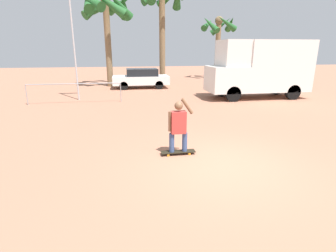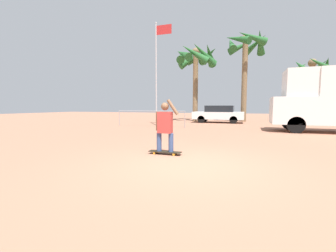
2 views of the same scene
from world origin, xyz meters
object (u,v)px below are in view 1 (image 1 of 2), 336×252
Objects in this scene: camper_van at (260,67)px; palm_tree_center_background at (163,2)px; skateboard at (178,152)px; person_skateboarder at (178,124)px; palm_tree_near_van at (219,30)px; parked_car_white at (141,78)px; palm_tree_far_left at (107,8)px; flagpole at (74,22)px.

palm_tree_center_background is (-4.64, 7.43, 4.55)m from camper_van.
person_skateboarder is (-0.00, 0.00, 0.79)m from skateboard.
palm_tree_near_van is at bearing 67.34° from skateboard.
skateboard is 0.23× the size of parked_car_white.
person_skateboarder is 0.36× the size of parked_car_white.
palm_tree_near_van is at bearing 67.33° from person_skateboarder.
skateboard is at bearing -97.08° from palm_tree_center_background.
parked_car_white is 0.69× the size of palm_tree_near_van.
flagpole reaches higher than palm_tree_far_left.
flagpole is at bearing -131.65° from parked_car_white.
palm_tree_far_left reaches higher than parked_car_white.
flagpole reaches higher than parked_car_white.
palm_tree_center_background is 1.09× the size of flagpole.
camper_van is 11.81m from palm_tree_far_left.
camper_van is at bearing -38.86° from parked_car_white.
palm_tree_far_left reaches higher than person_skateboarder.
palm_tree_center_background is (1.91, 15.32, 5.48)m from person_skateboarder.
camper_van is 11.35m from palm_tree_near_van.
person_skateboarder is at bearing -66.75° from flagpole.
skateboard is 0.14× the size of palm_tree_far_left.
parked_car_white is at bearing 48.35° from flagpole.
person_skateboarder is 10.29m from camper_van.
palm_tree_far_left is at bearing 142.80° from camper_van.
parked_car_white reaches higher than skateboard.
skateboard is 10.61m from flagpole.
camper_van is 9.87m from palm_tree_center_background.
camper_van is (6.54, 7.89, 0.92)m from person_skateboarder.
parked_car_white is at bearing -144.84° from palm_tree_near_van.
palm_tree_far_left is at bearing 75.00° from flagpole.
skateboard is 0.79m from person_skateboarder.
palm_tree_far_left is (-10.19, -4.17, 1.06)m from palm_tree_near_van.
skateboard is at bearing -80.92° from palm_tree_far_left.
camper_van is 10.73m from flagpole.
palm_tree_center_background reaches higher than flagpole.
person_skateboarder is at bearing -97.09° from palm_tree_center_background.
parked_car_white is at bearing 90.32° from skateboard.
person_skateboarder is 0.19× the size of palm_tree_center_background.
palm_tree_far_left is at bearing 148.08° from parked_car_white.
skateboard is 0.16× the size of palm_tree_near_van.
palm_tree_far_left is 0.96× the size of flagpole.
camper_van is at bearing -5.92° from flagpole.
person_skateboarder reaches higher than skateboard.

